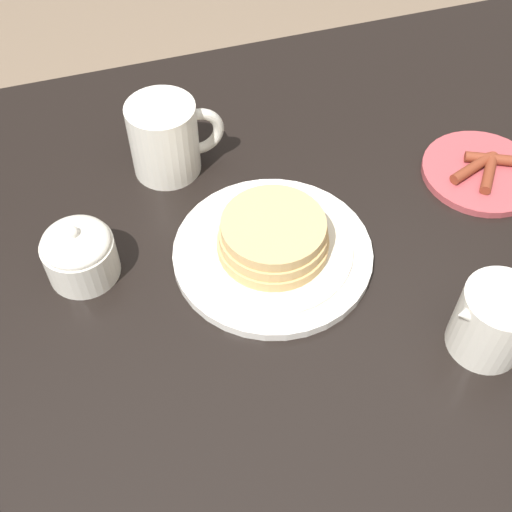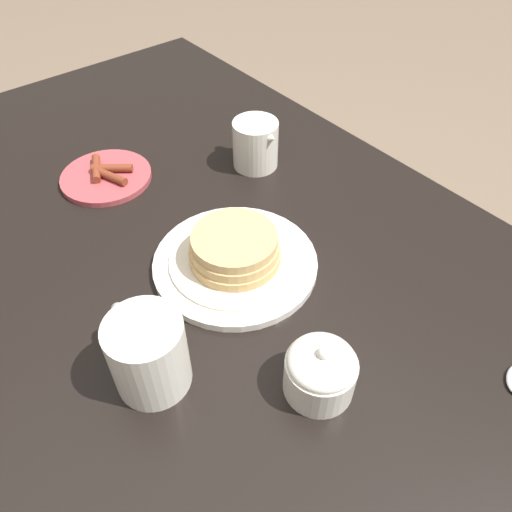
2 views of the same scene
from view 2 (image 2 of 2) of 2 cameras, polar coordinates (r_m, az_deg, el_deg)
ground_plane at (r=1.38m, az=-2.82°, el=-23.16°), size 8.00×8.00×0.00m
dining_table at (r=0.82m, az=-4.39°, el=-6.81°), size 1.41×0.82×0.77m
pancake_plate at (r=0.70m, az=-2.42°, el=0.03°), size 0.23×0.23×0.06m
side_plate_bacon at (r=0.91m, az=-16.74°, el=8.75°), size 0.15×0.15×0.02m
coffee_mug at (r=0.58m, az=-12.36°, el=-10.64°), size 0.12×0.09×0.10m
creamer_pitcher at (r=0.88m, az=-0.04°, el=12.76°), size 0.12×0.08×0.09m
sugar_bowl at (r=0.58m, az=7.38°, el=-12.89°), size 0.08×0.08×0.08m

